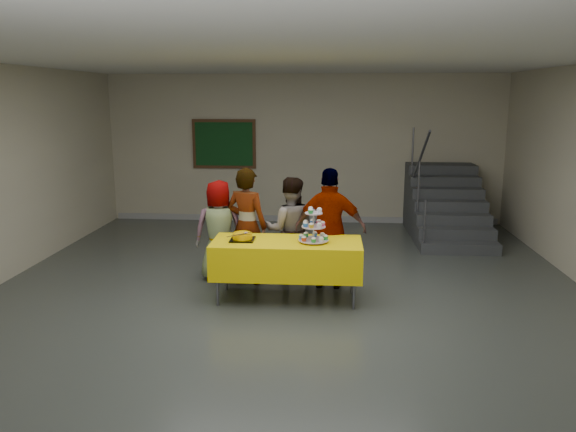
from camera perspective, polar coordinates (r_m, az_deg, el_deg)
name	(u,v)px	position (r m, az deg, el deg)	size (l,w,h in m)	color
room_shell	(284,134)	(6.47, -0.44, 8.33)	(10.00, 10.04, 3.02)	#4C514C
bake_table	(287,257)	(7.11, -0.12, -4.23)	(1.88, 0.78, 0.77)	#595960
cupcake_stand	(314,229)	(6.97, 2.61, -1.35)	(0.38, 0.38, 0.44)	silver
bear_cake	(242,236)	(7.11, -4.65, -2.01)	(0.32, 0.36, 0.12)	black
schoolchild_a	(219,230)	(7.94, -6.99, -1.44)	(0.69, 0.45, 1.42)	slate
schoolchild_b	(247,226)	(7.73, -4.20, -1.00)	(0.59, 0.39, 1.62)	slate
schoolchild_c	(290,230)	(7.78, 0.22, -1.41)	(0.72, 0.56, 1.48)	slate
schoolchild_d	(330,229)	(7.53, 4.32, -1.29)	(0.96, 0.40, 1.63)	slate
staircase	(444,208)	(10.96, 15.59, 0.76)	(1.30, 2.40, 2.04)	#424447
noticeboard	(224,144)	(11.62, -6.51, 7.28)	(1.30, 0.05, 1.00)	#472B16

